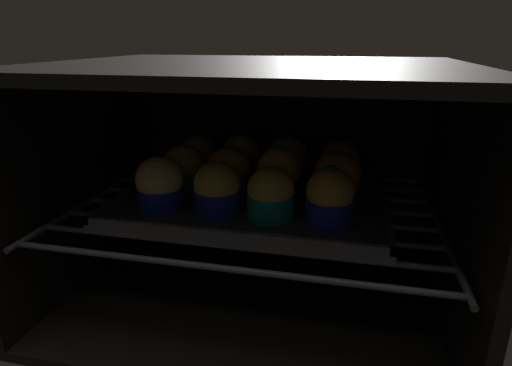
% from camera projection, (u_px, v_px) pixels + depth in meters
% --- Properties ---
extents(oven_cavity, '(0.59, 0.47, 0.37)m').
position_uv_depth(oven_cavity, '(260.00, 178.00, 0.69)').
color(oven_cavity, black).
rests_on(oven_cavity, ground).
extents(oven_rack, '(0.55, 0.42, 0.01)m').
position_uv_depth(oven_rack, '(255.00, 207.00, 0.67)').
color(oven_rack, '#4C494C').
rests_on(oven_rack, oven_cavity).
extents(baking_tray, '(0.40, 0.32, 0.02)m').
position_uv_depth(baking_tray, '(256.00, 198.00, 0.67)').
color(baking_tray, '#4C4C51').
rests_on(baking_tray, oven_rack).
extents(muffin_row0_col0, '(0.07, 0.07, 0.08)m').
position_uv_depth(muffin_row0_col0, '(160.00, 185.00, 0.61)').
color(muffin_row0_col0, '#1928B7').
rests_on(muffin_row0_col0, baking_tray).
extents(muffin_row0_col1, '(0.07, 0.07, 0.07)m').
position_uv_depth(muffin_row0_col1, '(217.00, 189.00, 0.60)').
color(muffin_row0_col1, '#1928B7').
rests_on(muffin_row0_col1, baking_tray).
extents(muffin_row0_col2, '(0.06, 0.06, 0.07)m').
position_uv_depth(muffin_row0_col2, '(271.00, 195.00, 0.58)').
color(muffin_row0_col2, '#0C8C84').
rests_on(muffin_row0_col2, baking_tray).
extents(muffin_row0_col3, '(0.06, 0.06, 0.08)m').
position_uv_depth(muffin_row0_col3, '(330.00, 198.00, 0.56)').
color(muffin_row0_col3, '#1928B7').
rests_on(muffin_row0_col3, baking_tray).
extents(muffin_row1_col0, '(0.07, 0.07, 0.08)m').
position_uv_depth(muffin_row1_col0, '(184.00, 170.00, 0.68)').
color(muffin_row1_col0, '#0C8C84').
rests_on(muffin_row1_col0, baking_tray).
extents(muffin_row1_col1, '(0.07, 0.07, 0.08)m').
position_uv_depth(muffin_row1_col1, '(229.00, 173.00, 0.67)').
color(muffin_row1_col1, silver).
rests_on(muffin_row1_col1, baking_tray).
extents(muffin_row1_col2, '(0.07, 0.07, 0.08)m').
position_uv_depth(muffin_row1_col2, '(279.00, 174.00, 0.65)').
color(muffin_row1_col2, '#1928B7').
rests_on(muffin_row1_col2, baking_tray).
extents(muffin_row1_col3, '(0.07, 0.07, 0.08)m').
position_uv_depth(muffin_row1_col3, '(337.00, 180.00, 0.63)').
color(muffin_row1_col3, red).
rests_on(muffin_row1_col3, baking_tray).
extents(muffin_row2_col0, '(0.07, 0.07, 0.08)m').
position_uv_depth(muffin_row2_col0, '(198.00, 158.00, 0.76)').
color(muffin_row2_col0, silver).
rests_on(muffin_row2_col0, baking_tray).
extents(muffin_row2_col1, '(0.07, 0.07, 0.08)m').
position_uv_depth(muffin_row2_col1, '(242.00, 158.00, 0.74)').
color(muffin_row2_col1, '#1928B7').
rests_on(muffin_row2_col1, baking_tray).
extents(muffin_row2_col2, '(0.07, 0.07, 0.08)m').
position_uv_depth(muffin_row2_col2, '(287.00, 161.00, 0.73)').
color(muffin_row2_col2, '#1928B7').
rests_on(muffin_row2_col2, baking_tray).
extents(muffin_row2_col3, '(0.06, 0.06, 0.08)m').
position_uv_depth(muffin_row2_col3, '(339.00, 165.00, 0.71)').
color(muffin_row2_col3, '#1928B7').
rests_on(muffin_row2_col3, baking_tray).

